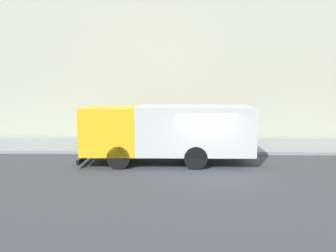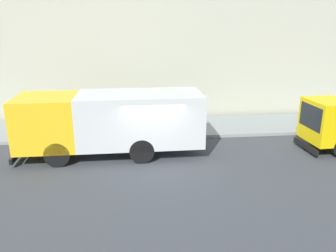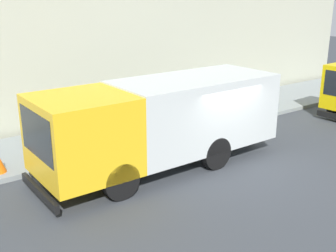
# 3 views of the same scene
# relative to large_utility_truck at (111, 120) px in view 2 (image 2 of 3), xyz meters

# --- Properties ---
(ground) EXTENTS (80.00, 80.00, 0.00)m
(ground) POSITION_rel_large_utility_truck_xyz_m (-1.34, -1.78, -1.59)
(ground) COLOR #383D43
(sidewalk) EXTENTS (3.60, 30.00, 0.16)m
(sidewalk) POSITION_rel_large_utility_truck_xyz_m (3.46, -1.78, -1.51)
(sidewalk) COLOR gray
(sidewalk) RESTS_ON ground
(building_facade) EXTENTS (0.50, 30.00, 12.66)m
(building_facade) POSITION_rel_large_utility_truck_xyz_m (5.76, -1.78, 4.75)
(building_facade) COLOR #B3B49C
(building_facade) RESTS_ON ground
(large_utility_truck) EXTENTS (2.62, 8.00, 2.73)m
(large_utility_truck) POSITION_rel_large_utility_truck_xyz_m (0.00, 0.00, 0.00)
(large_utility_truck) COLOR yellow
(large_utility_truck) RESTS_ON ground
(pedestrian_walking) EXTENTS (0.49, 0.49, 1.68)m
(pedestrian_walking) POSITION_rel_large_utility_truck_xyz_m (3.38, 0.79, -0.55)
(pedestrian_walking) COLOR brown
(pedestrian_walking) RESTS_ON sidewalk
(pedestrian_standing) EXTENTS (0.42, 0.42, 1.70)m
(pedestrian_standing) POSITION_rel_large_utility_truck_xyz_m (2.52, 2.67, -0.52)
(pedestrian_standing) COLOR #503C48
(pedestrian_standing) RESTS_ON sidewalk
(traffic_cone_orange) EXTENTS (0.45, 0.45, 0.65)m
(traffic_cone_orange) POSITION_rel_large_utility_truck_xyz_m (2.22, 4.41, -1.10)
(traffic_cone_orange) COLOR orange
(traffic_cone_orange) RESTS_ON sidewalk
(street_sign_post) EXTENTS (0.44, 0.08, 2.21)m
(street_sign_post) POSITION_rel_large_utility_truck_xyz_m (2.12, -2.00, -0.11)
(street_sign_post) COLOR #4C5156
(street_sign_post) RESTS_ON sidewalk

